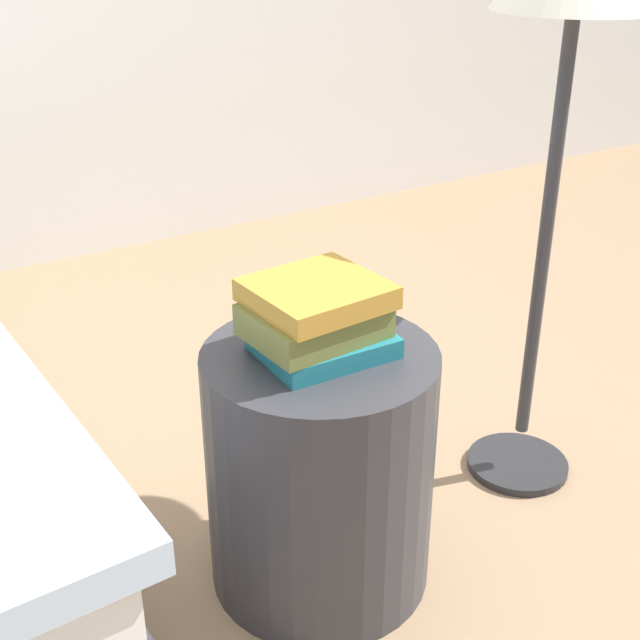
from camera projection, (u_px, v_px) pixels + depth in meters
ground_plane at (320, 568)px, 1.75m from camera, size 8.00×8.00×0.00m
side_table at (320, 468)px, 1.64m from camera, size 0.44×0.44×0.50m
book_teal at (324, 344)px, 1.52m from camera, size 0.23×0.19×0.04m
book_olive at (314, 321)px, 1.50m from camera, size 0.24×0.19×0.06m
book_ochre at (318, 293)px, 1.49m from camera, size 0.23×0.22×0.04m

